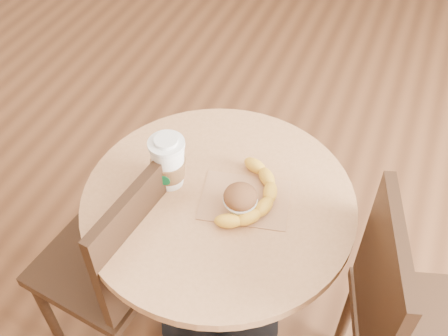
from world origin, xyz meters
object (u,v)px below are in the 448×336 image
(coffee_cup, at_px, (168,164))
(chair_left, at_px, (117,262))
(cafe_table, at_px, (219,239))
(muffin, at_px, (240,200))
(banana, at_px, (254,196))
(chair_right, at_px, (407,327))

(coffee_cup, bearing_deg, chair_left, -142.96)
(cafe_table, relative_size, muffin, 8.18)
(cafe_table, relative_size, coffee_cup, 4.57)
(cafe_table, xyz_separation_m, muffin, (0.07, -0.02, 0.24))
(cafe_table, bearing_deg, banana, 14.90)
(chair_right, bearing_deg, chair_left, 79.87)
(chair_right, distance_m, banana, 0.56)
(cafe_table, bearing_deg, chair_left, -152.74)
(cafe_table, distance_m, chair_right, 0.59)
(cafe_table, height_order, muffin, muffin)
(chair_left, xyz_separation_m, banana, (0.38, 0.17, 0.30))
(chair_right, xyz_separation_m, banana, (-0.49, 0.07, 0.27))
(chair_right, height_order, muffin, chair_right)
(chair_left, relative_size, coffee_cup, 5.21)
(chair_left, height_order, muffin, chair_left)
(chair_left, bearing_deg, chair_right, 103.79)
(muffin, bearing_deg, banana, 61.25)
(muffin, distance_m, banana, 0.06)
(chair_right, bearing_deg, cafe_table, 68.78)
(chair_right, bearing_deg, coffee_cup, 69.47)
(chair_left, height_order, chair_right, chair_right)
(coffee_cup, bearing_deg, cafe_table, -12.18)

